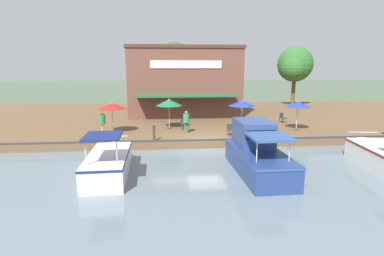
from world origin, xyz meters
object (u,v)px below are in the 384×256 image
at_px(cafe_chair_under_first_umbrella, 230,129).
at_px(motorboat_distant_upstream, 110,161).
at_px(waterfront_restaurant, 183,80).
at_px(cafe_chair_facing_river, 282,117).
at_px(patio_umbrella_mid_patio_right, 112,106).
at_px(mooring_post, 154,133).
at_px(person_mid_patio, 102,121).
at_px(person_at_quay_edge, 186,119).
at_px(tree_upstream_bank, 173,64).
at_px(motorboat_outer_channel, 254,152).
at_px(patio_umbrella_by_entrance, 242,103).
at_px(tree_downstream_bank, 294,65).
at_px(patio_umbrella_far_corner, 298,104).
at_px(cafe_chair_mid_patio, 184,123).
at_px(patio_umbrella_mid_patio_left, 169,103).

bearing_deg(cafe_chair_under_first_umbrella, motorboat_distant_upstream, -52.97).
bearing_deg(waterfront_restaurant, cafe_chair_facing_river, 48.19).
height_order(patio_umbrella_mid_patio_right, motorboat_distant_upstream, patio_umbrella_mid_patio_right).
bearing_deg(mooring_post, person_mid_patio, -117.48).
relative_size(waterfront_restaurant, person_at_quay_edge, 7.09).
distance_m(motorboat_distant_upstream, tree_upstream_bank, 21.02).
xyz_separation_m(waterfront_restaurant, motorboat_distant_upstream, (17.95, -4.82, -3.33)).
bearing_deg(motorboat_outer_channel, tree_upstream_bank, -169.22).
xyz_separation_m(patio_umbrella_by_entrance, tree_downstream_bank, (-13.01, 9.92, 3.15)).
height_order(person_at_quay_edge, tree_downstream_bank, tree_downstream_bank).
xyz_separation_m(patio_umbrella_far_corner, patio_umbrella_by_entrance, (-1.81, -3.96, -0.09)).
xyz_separation_m(waterfront_restaurant, cafe_chair_facing_river, (7.53, 8.42, -2.97)).
relative_size(waterfront_restaurant, patio_umbrella_mid_patio_right, 5.12).
height_order(waterfront_restaurant, cafe_chair_mid_patio, waterfront_restaurant).
relative_size(cafe_chair_mid_patio, cafe_chair_under_first_umbrella, 1.00).
bearing_deg(mooring_post, person_at_quay_edge, 134.34).
relative_size(patio_umbrella_far_corner, cafe_chair_mid_patio, 2.68).
bearing_deg(person_at_quay_edge, cafe_chair_mid_patio, -175.22).
height_order(patio_umbrella_mid_patio_right, tree_downstream_bank, tree_downstream_bank).
bearing_deg(cafe_chair_mid_patio, motorboat_outer_channel, 21.79).
xyz_separation_m(patio_umbrella_mid_patio_left, cafe_chair_mid_patio, (0.38, 1.13, -1.62)).
distance_m(motorboat_distant_upstream, tree_downstream_bank, 29.55).
height_order(cafe_chair_facing_river, motorboat_distant_upstream, motorboat_distant_upstream).
relative_size(person_at_quay_edge, motorboat_outer_channel, 0.25).
relative_size(patio_umbrella_by_entrance, motorboat_outer_channel, 0.33).
relative_size(motorboat_outer_channel, tree_downstream_bank, 0.91).
bearing_deg(person_mid_patio, person_at_quay_edge, 92.85).
bearing_deg(motorboat_outer_channel, cafe_chair_under_first_umbrella, -179.27).
xyz_separation_m(waterfront_restaurant, tree_upstream_bank, (-2.10, -1.05, 1.73)).
distance_m(cafe_chair_facing_river, tree_downstream_bank, 13.77).
bearing_deg(tree_upstream_bank, patio_umbrella_mid_patio_left, -3.07).
relative_size(motorboat_distant_upstream, tree_upstream_bank, 0.74).
xyz_separation_m(cafe_chair_facing_river, person_at_quay_edge, (3.60, -8.83, 0.56)).
height_order(patio_umbrella_mid_patio_left, person_at_quay_edge, patio_umbrella_mid_patio_left).
height_order(patio_umbrella_far_corner, patio_umbrella_mid_patio_right, patio_umbrella_mid_patio_right).
xyz_separation_m(tree_upstream_bank, tree_downstream_bank, (-1.97, 15.30, -0.10)).
bearing_deg(motorboat_outer_channel, cafe_chair_facing_river, 151.56).
relative_size(waterfront_restaurant, motorboat_outer_channel, 1.74).
distance_m(cafe_chair_under_first_umbrella, person_at_quay_edge, 3.36).
bearing_deg(patio_umbrella_by_entrance, patio_umbrella_far_corner, 65.47).
bearing_deg(patio_umbrella_mid_patio_right, person_mid_patio, -35.61).
xyz_separation_m(motorboat_outer_channel, tree_downstream_bank, (-22.03, 11.48, 4.67)).
xyz_separation_m(person_at_quay_edge, tree_upstream_bank, (-13.23, -0.64, 4.14)).
relative_size(person_mid_patio, tree_downstream_bank, 0.23).
bearing_deg(motorboat_distant_upstream, person_mid_patio, -165.42).
relative_size(patio_umbrella_mid_patio_right, person_at_quay_edge, 1.38).
relative_size(person_mid_patio, motorboat_distant_upstream, 0.30).
distance_m(patio_umbrella_mid_patio_left, cafe_chair_under_first_umbrella, 5.51).
bearing_deg(motorboat_distant_upstream, mooring_post, 155.40).
relative_size(cafe_chair_under_first_umbrella, person_mid_patio, 0.49).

